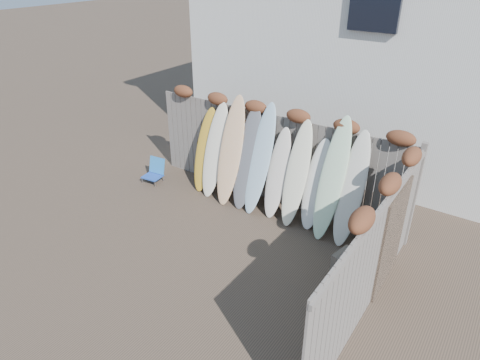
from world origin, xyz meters
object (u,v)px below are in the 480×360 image
Objects in this scene: wooden_crate at (350,271)px; lattice_panel at (392,239)px; surfboard_0 at (205,150)px; beach_chair at (155,171)px.

wooden_crate is 0.86m from lattice_panel.
surfboard_0 reaches higher than wooden_crate.
wooden_crate reaches higher than beach_chair.
surfboard_0 is at bearing 20.99° from beach_chair.
wooden_crate is 0.34× the size of lattice_panel.
surfboard_0 reaches higher than beach_chair.
beach_chair is 5.40m from wooden_crate.
wooden_crate is 0.31× the size of surfboard_0.
lattice_panel is 4.65m from surfboard_0.
lattice_panel reaches higher than beach_chair.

